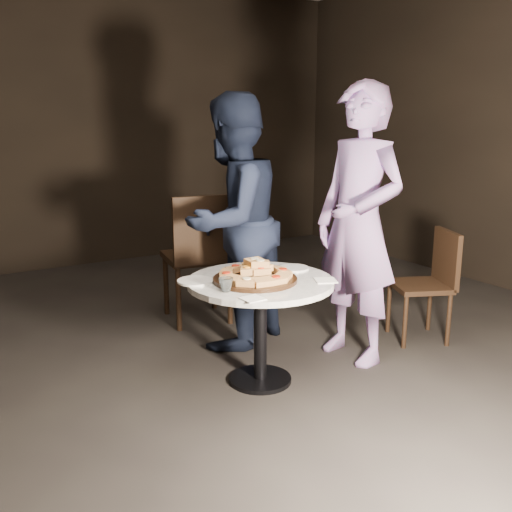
{
  "coord_description": "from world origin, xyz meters",
  "views": [
    {
      "loc": [
        -1.69,
        -2.68,
        1.55
      ],
      "look_at": [
        -0.0,
        0.09,
        0.77
      ],
      "focal_mm": 40.0,
      "sensor_mm": 36.0,
      "label": 1
    }
  ],
  "objects_px": {
    "serving_board": "(255,279)",
    "chair_far": "(200,250)",
    "diner_teal": "(359,225)",
    "diner_navy": "(232,223)",
    "water_glass": "(226,285)",
    "chair_right": "(431,277)",
    "focaccia_pile": "(256,272)",
    "table": "(260,299)"
  },
  "relations": [
    {
      "from": "focaccia_pile",
      "to": "diner_navy",
      "type": "bearing_deg",
      "value": 72.39
    },
    {
      "from": "chair_right",
      "to": "serving_board",
      "type": "bearing_deg",
      "value": -66.76
    },
    {
      "from": "focaccia_pile",
      "to": "chair_right",
      "type": "xyz_separation_m",
      "value": [
        1.45,
        -0.02,
        -0.24
      ]
    },
    {
      "from": "serving_board",
      "to": "diner_navy",
      "type": "distance_m",
      "value": 0.72
    },
    {
      "from": "diner_teal",
      "to": "chair_right",
      "type": "bearing_deg",
      "value": 80.29
    },
    {
      "from": "focaccia_pile",
      "to": "chair_right",
      "type": "relative_size",
      "value": 0.55
    },
    {
      "from": "water_glass",
      "to": "chair_right",
      "type": "height_order",
      "value": "chair_right"
    },
    {
      "from": "focaccia_pile",
      "to": "chair_far",
      "type": "bearing_deg",
      "value": 80.42
    },
    {
      "from": "table",
      "to": "chair_far",
      "type": "bearing_deg",
      "value": 82.41
    },
    {
      "from": "focaccia_pile",
      "to": "diner_navy",
      "type": "xyz_separation_m",
      "value": [
        0.21,
        0.65,
        0.16
      ]
    },
    {
      "from": "focaccia_pile",
      "to": "diner_navy",
      "type": "relative_size",
      "value": 0.25
    },
    {
      "from": "focaccia_pile",
      "to": "chair_right",
      "type": "distance_m",
      "value": 1.47
    },
    {
      "from": "table",
      "to": "chair_right",
      "type": "xyz_separation_m",
      "value": [
        1.41,
        -0.03,
        -0.07
      ]
    },
    {
      "from": "diner_navy",
      "to": "diner_teal",
      "type": "xyz_separation_m",
      "value": [
        0.57,
        -0.64,
        0.03
      ]
    },
    {
      "from": "diner_navy",
      "to": "table",
      "type": "bearing_deg",
      "value": 50.7
    },
    {
      "from": "table",
      "to": "diner_navy",
      "type": "xyz_separation_m",
      "value": [
        0.17,
        0.64,
        0.34
      ]
    },
    {
      "from": "chair_right",
      "to": "table",
      "type": "bearing_deg",
      "value": -67.41
    },
    {
      "from": "table",
      "to": "chair_right",
      "type": "distance_m",
      "value": 1.41
    },
    {
      "from": "table",
      "to": "focaccia_pile",
      "type": "relative_size",
      "value": 2.48
    },
    {
      "from": "table",
      "to": "focaccia_pile",
      "type": "distance_m",
      "value": 0.18
    },
    {
      "from": "table",
      "to": "chair_right",
      "type": "height_order",
      "value": "chair_right"
    },
    {
      "from": "water_glass",
      "to": "chair_far",
      "type": "height_order",
      "value": "chair_far"
    },
    {
      "from": "chair_right",
      "to": "diner_teal",
      "type": "height_order",
      "value": "diner_teal"
    },
    {
      "from": "table",
      "to": "diner_navy",
      "type": "bearing_deg",
      "value": 75.46
    },
    {
      "from": "serving_board",
      "to": "chair_far",
      "type": "relative_size",
      "value": 0.48
    },
    {
      "from": "table",
      "to": "serving_board",
      "type": "height_order",
      "value": "serving_board"
    },
    {
      "from": "focaccia_pile",
      "to": "diner_navy",
      "type": "distance_m",
      "value": 0.71
    },
    {
      "from": "diner_teal",
      "to": "chair_far",
      "type": "bearing_deg",
      "value": -158.89
    },
    {
      "from": "diner_teal",
      "to": "focaccia_pile",
      "type": "bearing_deg",
      "value": -95.74
    },
    {
      "from": "focaccia_pile",
      "to": "table",
      "type": "bearing_deg",
      "value": 20.71
    },
    {
      "from": "serving_board",
      "to": "chair_far",
      "type": "height_order",
      "value": "chair_far"
    },
    {
      "from": "table",
      "to": "serving_board",
      "type": "distance_m",
      "value": 0.14
    },
    {
      "from": "table",
      "to": "water_glass",
      "type": "bearing_deg",
      "value": -160.16
    },
    {
      "from": "focaccia_pile",
      "to": "serving_board",
      "type": "bearing_deg",
      "value": 175.32
    },
    {
      "from": "diner_navy",
      "to": "water_glass",
      "type": "bearing_deg",
      "value": 34.0
    },
    {
      "from": "table",
      "to": "serving_board",
      "type": "xyz_separation_m",
      "value": [
        -0.05,
        -0.02,
        0.13
      ]
    },
    {
      "from": "serving_board",
      "to": "focaccia_pile",
      "type": "relative_size",
      "value": 1.11
    },
    {
      "from": "chair_right",
      "to": "diner_teal",
      "type": "xyz_separation_m",
      "value": [
        -0.67,
        0.03,
        0.44
      ]
    },
    {
      "from": "chair_far",
      "to": "diner_teal",
      "type": "relative_size",
      "value": 0.57
    },
    {
      "from": "focaccia_pile",
      "to": "water_glass",
      "type": "distance_m",
      "value": 0.26
    },
    {
      "from": "focaccia_pile",
      "to": "water_glass",
      "type": "height_order",
      "value": "focaccia_pile"
    },
    {
      "from": "focaccia_pile",
      "to": "chair_right",
      "type": "height_order",
      "value": "chair_right"
    }
  ]
}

